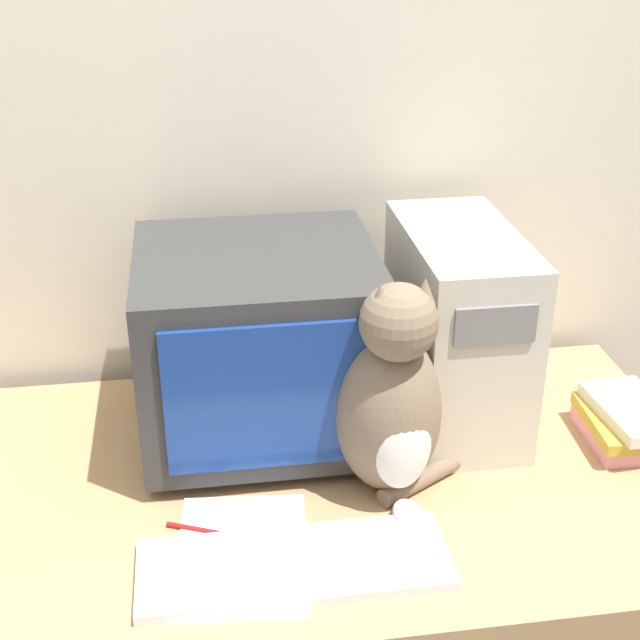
{
  "coord_description": "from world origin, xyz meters",
  "views": [
    {
      "loc": [
        -0.15,
        -0.92,
        1.76
      ],
      "look_at": [
        0.05,
        0.47,
        1.05
      ],
      "focal_mm": 50.0,
      "sensor_mm": 36.0,
      "label": 1
    }
  ],
  "objects_px": {
    "crt_monitor": "(259,343)",
    "pen": "(203,530)",
    "keyboard": "(294,565)",
    "cat": "(391,402)",
    "book_stack": "(627,423)",
    "computer_tower": "(457,327)"
  },
  "relations": [
    {
      "from": "cat",
      "to": "book_stack",
      "type": "height_order",
      "value": "cat"
    },
    {
      "from": "computer_tower",
      "to": "book_stack",
      "type": "distance_m",
      "value": 0.37
    },
    {
      "from": "computer_tower",
      "to": "pen",
      "type": "distance_m",
      "value": 0.63
    },
    {
      "from": "cat",
      "to": "pen",
      "type": "relative_size",
      "value": 3.37
    },
    {
      "from": "crt_monitor",
      "to": "cat",
      "type": "height_order",
      "value": "cat"
    },
    {
      "from": "cat",
      "to": "book_stack",
      "type": "relative_size",
      "value": 1.95
    },
    {
      "from": "computer_tower",
      "to": "keyboard",
      "type": "relative_size",
      "value": 0.84
    },
    {
      "from": "pen",
      "to": "book_stack",
      "type": "bearing_deg",
      "value": 10.54
    },
    {
      "from": "crt_monitor",
      "to": "pen",
      "type": "height_order",
      "value": "crt_monitor"
    },
    {
      "from": "keyboard",
      "to": "pen",
      "type": "height_order",
      "value": "keyboard"
    },
    {
      "from": "crt_monitor",
      "to": "computer_tower",
      "type": "height_order",
      "value": "computer_tower"
    },
    {
      "from": "keyboard",
      "to": "computer_tower",
      "type": "bearing_deg",
      "value": 47.78
    },
    {
      "from": "crt_monitor",
      "to": "book_stack",
      "type": "xyz_separation_m",
      "value": [
        0.7,
        -0.14,
        -0.15
      ]
    },
    {
      "from": "keyboard",
      "to": "cat",
      "type": "bearing_deg",
      "value": 44.74
    },
    {
      "from": "crt_monitor",
      "to": "pen",
      "type": "xyz_separation_m",
      "value": [
        -0.12,
        -0.29,
        -0.19
      ]
    },
    {
      "from": "keyboard",
      "to": "book_stack",
      "type": "xyz_separation_m",
      "value": [
        0.68,
        0.26,
        0.03
      ]
    },
    {
      "from": "keyboard",
      "to": "pen",
      "type": "relative_size",
      "value": 4.0
    },
    {
      "from": "book_stack",
      "to": "pen",
      "type": "bearing_deg",
      "value": -169.46
    },
    {
      "from": "cat",
      "to": "book_stack",
      "type": "distance_m",
      "value": 0.51
    },
    {
      "from": "computer_tower",
      "to": "cat",
      "type": "bearing_deg",
      "value": -129.33
    },
    {
      "from": "crt_monitor",
      "to": "keyboard",
      "type": "height_order",
      "value": "crt_monitor"
    },
    {
      "from": "keyboard",
      "to": "cat",
      "type": "distance_m",
      "value": 0.32
    }
  ]
}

